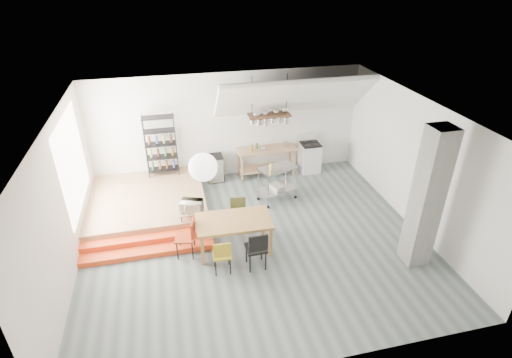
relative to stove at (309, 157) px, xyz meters
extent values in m
plane|color=#566264|center=(-2.50, -3.16, -0.48)|extent=(8.00, 8.00, 0.00)
cube|color=silver|center=(-2.50, 0.34, 1.12)|extent=(8.00, 0.04, 3.20)
cube|color=silver|center=(-6.50, -3.16, 1.12)|extent=(0.04, 7.00, 3.20)
cube|color=silver|center=(1.50, -3.16, 1.12)|extent=(0.04, 7.00, 3.20)
cube|color=white|center=(-2.50, -3.16, 2.72)|extent=(8.00, 7.00, 0.02)
cube|color=white|center=(-0.70, -0.26, 2.07)|extent=(4.40, 1.44, 1.32)
cube|color=white|center=(-6.48, -1.66, 1.32)|extent=(0.02, 2.50, 2.20)
cube|color=#9F724F|center=(-5.00, -1.16, -0.28)|extent=(3.00, 3.00, 0.40)
cube|color=#E5471A|center=(-5.00, -3.11, -0.41)|extent=(3.00, 0.35, 0.13)
cube|color=#E5471A|center=(-5.00, -2.76, -0.35)|extent=(3.00, 0.35, 0.27)
cube|color=slate|center=(0.80, -4.66, 1.12)|extent=(0.50, 0.50, 3.20)
cube|color=#9F724F|center=(-1.40, -0.01, 0.40)|extent=(1.80, 0.60, 0.06)
cube|color=#9F724F|center=(-1.40, -0.01, -0.23)|extent=(1.70, 0.55, 0.04)
cube|color=#9F724F|center=(-0.58, 0.21, -0.05)|extent=(0.06, 0.06, 0.86)
cube|color=#9F724F|center=(-2.22, 0.21, -0.05)|extent=(0.06, 0.06, 0.86)
cube|color=#9F724F|center=(-0.58, -0.23, -0.05)|extent=(0.06, 0.06, 0.86)
cube|color=#9F724F|center=(-2.22, -0.23, -0.05)|extent=(0.06, 0.06, 0.86)
cube|color=white|center=(0.00, -0.01, -0.03)|extent=(0.60, 0.60, 0.90)
cube|color=black|center=(0.00, -0.01, 0.44)|extent=(0.58, 0.58, 0.03)
cube|color=white|center=(0.00, 0.27, 0.57)|extent=(0.60, 0.05, 0.25)
cylinder|color=black|center=(0.14, 0.13, 0.46)|extent=(0.18, 0.18, 0.02)
cylinder|color=black|center=(-0.14, 0.13, 0.46)|extent=(0.18, 0.18, 0.02)
cylinder|color=black|center=(0.14, -0.15, 0.46)|extent=(0.18, 0.18, 0.02)
cylinder|color=black|center=(-0.14, -0.15, 0.46)|extent=(0.18, 0.18, 0.02)
cube|color=#43281A|center=(-1.40, -0.21, 1.57)|extent=(1.20, 0.50, 0.05)
cylinder|color=black|center=(-1.90, -0.21, 2.14)|extent=(0.02, 0.02, 1.15)
cylinder|color=black|center=(-0.90, -0.21, 2.14)|extent=(0.02, 0.02, 1.15)
cylinder|color=silver|center=(-1.90, -0.26, 1.43)|extent=(0.16, 0.16, 0.12)
cylinder|color=silver|center=(-1.70, -0.26, 1.41)|extent=(0.20, 0.20, 0.16)
cylinder|color=silver|center=(-1.50, -0.26, 1.39)|extent=(0.16, 0.16, 0.20)
cylinder|color=silver|center=(-1.30, -0.26, 1.43)|extent=(0.20, 0.20, 0.12)
cylinder|color=silver|center=(-1.10, -0.26, 1.41)|extent=(0.16, 0.16, 0.16)
cylinder|color=silver|center=(-0.90, -0.26, 1.39)|extent=(0.20, 0.20, 0.20)
cylinder|color=black|center=(-4.08, 0.22, 0.82)|extent=(0.02, 0.02, 1.80)
cylinder|color=black|center=(-4.92, 0.22, 0.82)|extent=(0.02, 0.02, 1.80)
cylinder|color=black|center=(-4.08, -0.14, 0.82)|extent=(0.02, 0.02, 1.80)
cylinder|color=black|center=(-4.92, -0.14, 0.82)|extent=(0.02, 0.02, 1.80)
cube|color=black|center=(-4.50, 0.04, 0.07)|extent=(0.88, 0.38, 0.02)
cube|color=black|center=(-4.50, 0.04, 0.47)|extent=(0.88, 0.38, 0.02)
cube|color=black|center=(-4.50, 0.04, 0.87)|extent=(0.88, 0.38, 0.02)
cube|color=black|center=(-4.50, 0.04, 1.27)|extent=(0.88, 0.38, 0.02)
cube|color=black|center=(-4.50, 0.04, 1.67)|extent=(0.88, 0.38, 0.03)
cylinder|color=#358544|center=(-4.50, 0.04, 0.21)|extent=(0.07, 0.07, 0.24)
cylinder|color=#875D16|center=(-4.50, 0.04, 0.61)|extent=(0.07, 0.07, 0.24)
cylinder|color=brown|center=(-4.50, 0.04, 1.01)|extent=(0.07, 0.07, 0.24)
cube|color=#9F724F|center=(-3.90, -2.41, 0.07)|extent=(0.60, 0.40, 0.03)
cylinder|color=black|center=(-3.63, -2.24, -0.01)|extent=(0.02, 0.02, 0.13)
cylinder|color=black|center=(-4.17, -2.24, -0.01)|extent=(0.02, 0.02, 0.13)
cylinder|color=black|center=(-3.63, -2.58, -0.01)|extent=(0.02, 0.02, 0.13)
cylinder|color=black|center=(-4.17, -2.58, -0.01)|extent=(0.02, 0.02, 0.13)
sphere|color=white|center=(-3.63, -3.34, 1.72)|extent=(0.60, 0.60, 0.60)
cube|color=olive|center=(-3.03, -3.36, 0.29)|extent=(1.72, 1.01, 0.06)
cube|color=olive|center=(-2.26, -2.98, -0.11)|extent=(0.08, 0.08, 0.74)
cube|color=olive|center=(-3.78, -2.93, -0.11)|extent=(0.08, 0.08, 0.74)
cube|color=olive|center=(-2.28, -3.78, -0.11)|extent=(0.08, 0.08, 0.74)
cube|color=olive|center=(-3.81, -3.73, -0.11)|extent=(0.08, 0.08, 0.74)
cube|color=#B5991F|center=(-3.42, -4.03, -0.04)|extent=(0.41, 0.41, 0.04)
cube|color=#B5991F|center=(-3.43, -4.21, 0.20)|extent=(0.37, 0.06, 0.34)
cylinder|color=black|center=(-3.59, -4.18, -0.27)|extent=(0.03, 0.03, 0.43)
cylinder|color=black|center=(-3.28, -4.19, -0.27)|extent=(0.03, 0.03, 0.43)
cylinder|color=black|center=(-3.57, -3.87, -0.27)|extent=(0.03, 0.03, 0.43)
cylinder|color=black|center=(-3.26, -3.88, -0.27)|extent=(0.03, 0.03, 0.43)
cube|color=black|center=(-2.68, -4.06, 0.01)|extent=(0.44, 0.44, 0.04)
cube|color=black|center=(-2.68, -4.25, 0.28)|extent=(0.42, 0.05, 0.38)
cylinder|color=black|center=(-2.86, -4.23, -0.24)|extent=(0.03, 0.03, 0.48)
cylinder|color=black|center=(-2.51, -4.23, -0.24)|extent=(0.03, 0.03, 0.48)
cylinder|color=black|center=(-2.86, -3.88, -0.24)|extent=(0.03, 0.03, 0.48)
cylinder|color=black|center=(-2.51, -3.88, -0.24)|extent=(0.03, 0.03, 0.48)
cube|color=brown|center=(-2.80, -2.68, -0.04)|extent=(0.44, 0.44, 0.04)
cube|color=brown|center=(-2.77, -2.50, 0.21)|extent=(0.38, 0.09, 0.34)
cylinder|color=black|center=(-2.62, -2.54, -0.26)|extent=(0.03, 0.03, 0.43)
cylinder|color=black|center=(-2.93, -2.50, -0.26)|extent=(0.03, 0.03, 0.43)
cylinder|color=black|center=(-2.66, -2.85, -0.26)|extent=(0.03, 0.03, 0.43)
cylinder|color=black|center=(-2.97, -2.81, -0.26)|extent=(0.03, 0.03, 0.43)
cube|color=#A53517|center=(-4.14, -3.32, 0.00)|extent=(0.51, 0.51, 0.04)
cube|color=#A53517|center=(-3.95, -3.36, 0.26)|extent=(0.13, 0.40, 0.37)
cylinder|color=black|center=(-4.01, -3.52, -0.25)|extent=(0.03, 0.03, 0.47)
cylinder|color=black|center=(-3.94, -3.19, -0.25)|extent=(0.03, 0.03, 0.47)
cylinder|color=black|center=(-4.34, -3.45, -0.25)|extent=(0.03, 0.03, 0.47)
cylinder|color=black|center=(-4.27, -3.12, -0.25)|extent=(0.03, 0.03, 0.47)
cube|color=silver|center=(-1.47, -1.47, 0.50)|extent=(1.13, 0.86, 0.04)
cube|color=silver|center=(-1.47, -1.47, -0.15)|extent=(1.13, 0.86, 0.03)
cylinder|color=silver|center=(-1.11, -1.09, 0.02)|extent=(0.03, 0.03, 0.96)
sphere|color=black|center=(-1.11, -1.09, -0.44)|extent=(0.09, 0.09, 0.09)
cylinder|color=silver|center=(-2.00, -1.40, 0.02)|extent=(0.03, 0.03, 0.96)
sphere|color=black|center=(-2.00, -1.40, -0.44)|extent=(0.09, 0.09, 0.09)
cylinder|color=silver|center=(-0.95, -1.55, 0.02)|extent=(0.03, 0.03, 0.96)
sphere|color=black|center=(-0.95, -1.55, -0.44)|extent=(0.09, 0.09, 0.09)
cylinder|color=silver|center=(-1.84, -1.86, 0.02)|extent=(0.03, 0.03, 0.96)
sphere|color=black|center=(-1.84, -1.86, -0.44)|extent=(0.09, 0.09, 0.09)
cube|color=black|center=(-3.00, 0.04, -0.07)|extent=(0.48, 0.48, 0.81)
imported|color=beige|center=(-3.90, -2.41, 0.23)|extent=(0.61, 0.51, 0.29)
imported|color=silver|center=(-1.56, -0.06, 0.46)|extent=(0.27, 0.27, 0.05)
camera|label=1|loc=(-4.23, -10.67, 5.46)|focal=28.00mm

